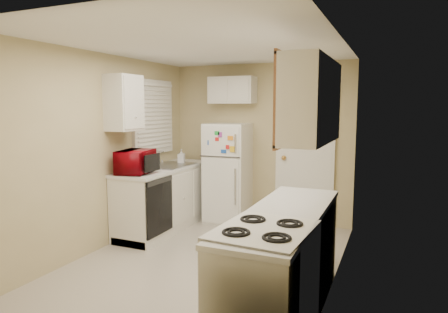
% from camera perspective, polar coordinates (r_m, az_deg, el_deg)
% --- Properties ---
extents(floor, '(3.80, 3.80, 0.00)m').
position_cam_1_polar(floor, '(4.71, -2.50, -14.75)').
color(floor, beige).
rests_on(floor, ground).
extents(ceiling, '(3.80, 3.80, 0.00)m').
position_cam_1_polar(ceiling, '(4.41, -2.67, 15.55)').
color(ceiling, white).
rests_on(ceiling, floor).
extents(wall_left, '(3.80, 3.80, 0.00)m').
position_cam_1_polar(wall_left, '(5.17, -16.69, 0.68)').
color(wall_left, tan).
rests_on(wall_left, floor).
extents(wall_right, '(3.80, 3.80, 0.00)m').
position_cam_1_polar(wall_right, '(4.00, 15.78, -1.10)').
color(wall_right, tan).
rests_on(wall_right, floor).
extents(wall_back, '(2.80, 2.80, 0.00)m').
position_cam_1_polar(wall_back, '(6.16, 5.18, 1.95)').
color(wall_back, tan).
rests_on(wall_back, floor).
extents(wall_front, '(2.80, 2.80, 0.00)m').
position_cam_1_polar(wall_front, '(2.84, -19.65, -4.55)').
color(wall_front, tan).
rests_on(wall_front, floor).
extents(left_counter, '(0.60, 1.80, 0.90)m').
position_cam_1_polar(left_counter, '(5.84, -8.43, -5.85)').
color(left_counter, silver).
rests_on(left_counter, floor).
extents(dishwasher, '(0.03, 0.58, 0.72)m').
position_cam_1_polar(dishwasher, '(5.18, -9.21, -7.07)').
color(dishwasher, black).
rests_on(dishwasher, floor).
extents(sink, '(0.54, 0.74, 0.16)m').
position_cam_1_polar(sink, '(5.88, -7.74, -1.66)').
color(sink, gray).
rests_on(sink, left_counter).
extents(microwave, '(0.59, 0.41, 0.36)m').
position_cam_1_polar(microwave, '(5.26, -12.50, -0.72)').
color(microwave, '#78020A').
rests_on(microwave, left_counter).
extents(soap_bottle, '(0.12, 0.12, 0.21)m').
position_cam_1_polar(soap_bottle, '(6.10, -6.11, 0.00)').
color(soap_bottle, silver).
rests_on(soap_bottle, left_counter).
extents(window_blinds, '(0.10, 0.98, 1.08)m').
position_cam_1_polar(window_blinds, '(5.96, -10.01, 5.56)').
color(window_blinds, silver).
rests_on(window_blinds, wall_left).
extents(upper_cabinet_left, '(0.30, 0.45, 0.70)m').
position_cam_1_polar(upper_cabinet_left, '(5.21, -14.09, 7.44)').
color(upper_cabinet_left, silver).
rests_on(upper_cabinet_left, wall_left).
extents(refrigerator, '(0.64, 0.63, 1.50)m').
position_cam_1_polar(refrigerator, '(6.08, 0.58, -2.34)').
color(refrigerator, white).
rests_on(refrigerator, floor).
extents(cabinet_over_fridge, '(0.70, 0.30, 0.40)m').
position_cam_1_polar(cabinet_over_fridge, '(6.13, 1.22, 9.44)').
color(cabinet_over_fridge, silver).
rests_on(cabinet_over_fridge, wall_back).
extents(interior_door, '(0.86, 0.06, 2.08)m').
position_cam_1_polar(interior_door, '(5.96, 11.45, -0.08)').
color(interior_door, white).
rests_on(interior_door, floor).
extents(right_counter, '(0.60, 2.00, 0.90)m').
position_cam_1_polar(right_counter, '(3.48, 8.45, -14.94)').
color(right_counter, silver).
rests_on(right_counter, floor).
extents(stove, '(0.66, 0.80, 0.92)m').
position_cam_1_polar(stove, '(2.99, 5.61, -18.51)').
color(stove, white).
rests_on(stove, floor).
extents(upper_cabinet_right, '(0.30, 1.20, 0.70)m').
position_cam_1_polar(upper_cabinet_right, '(3.49, 12.55, 7.72)').
color(upper_cabinet_right, silver).
rests_on(upper_cabinet_right, wall_right).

